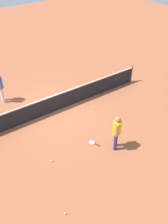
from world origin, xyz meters
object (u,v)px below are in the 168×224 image
object	(u,v)px
player_far_side	(0,85)
tennis_ball_midcourt	(94,108)
tennis_ball_by_net	(65,213)
tennis_ball_baseline	(52,161)
tennis_ball_near_player	(121,130)
tennis_racket_near_player	(92,143)
player_near_side	(117,130)

from	to	relation	value
player_far_side	tennis_ball_midcourt	size ratio (longest dim) A/B	25.76
tennis_ball_by_net	tennis_ball_baseline	distance (m)	2.34
player_far_side	tennis_ball_baseline	bearing A→B (deg)	-87.61
tennis_ball_midcourt	tennis_ball_baseline	world-z (taller)	same
tennis_ball_near_player	tennis_ball_by_net	size ratio (longest dim) A/B	1.00
tennis_racket_near_player	tennis_ball_baseline	distance (m)	1.96
tennis_ball_near_player	tennis_ball_baseline	distance (m)	3.54
tennis_racket_near_player	tennis_ball_midcourt	xyz separation A→B (m)	(1.48, 1.93, 0.02)
tennis_ball_by_net	tennis_ball_baseline	bearing A→B (deg)	73.27
player_far_side	tennis_ball_near_player	world-z (taller)	player_far_side
tennis_ball_near_player	player_near_side	bearing A→B (deg)	-144.84
player_near_side	tennis_ball_baseline	bearing A→B (deg)	162.18
player_far_side	tennis_ball_midcourt	world-z (taller)	player_far_side
player_near_side	tennis_ball_by_net	distance (m)	3.70
player_far_side	tennis_ball_near_player	size ratio (longest dim) A/B	25.76
tennis_ball_midcourt	player_near_side	bearing A→B (deg)	-107.22
tennis_ball_near_player	tennis_ball_by_net	distance (m)	4.68
tennis_ball_midcourt	tennis_ball_by_net	bearing A→B (deg)	-135.18
tennis_ball_by_net	tennis_ball_baseline	size ratio (longest dim) A/B	1.00
tennis_ball_near_player	tennis_ball_midcourt	distance (m)	2.04
tennis_ball_near_player	tennis_ball_midcourt	bearing A→B (deg)	92.55
tennis_ball_by_net	player_far_side	bearing A→B (deg)	86.44
tennis_ball_baseline	tennis_ball_midcourt	bearing A→B (deg)	28.29
tennis_ball_midcourt	tennis_racket_near_player	bearing A→B (deg)	-127.53
tennis_ball_near_player	player_far_side	bearing A→B (deg)	125.17
tennis_ball_near_player	tennis_ball_baseline	bearing A→B (deg)	176.97
player_far_side	tennis_ball_by_net	xyz separation A→B (m)	(-0.46, -7.38, -0.98)
tennis_ball_by_net	tennis_ball_baseline	xyz separation A→B (m)	(0.67, 2.24, 0.00)
tennis_ball_midcourt	tennis_ball_baseline	distance (m)	3.91
tennis_ball_baseline	player_far_side	bearing A→B (deg)	92.39
tennis_ball_by_net	player_near_side	bearing A→B (deg)	23.07
player_far_side	tennis_racket_near_player	bearing A→B (deg)	-67.34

